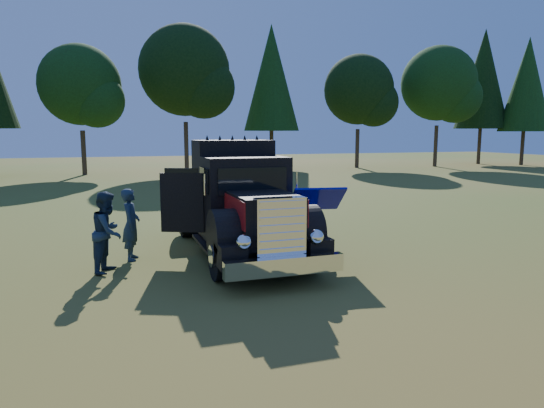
{
  "coord_description": "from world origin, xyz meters",
  "views": [
    {
      "loc": [
        -2.21,
        -10.8,
        3.18
      ],
      "look_at": [
        1.62,
        0.56,
        1.43
      ],
      "focal_mm": 32.0,
      "sensor_mm": 36.0,
      "label": 1
    }
  ],
  "objects_px": {
    "diamond_t_truck": "(241,207)",
    "spectator_near": "(131,224)",
    "hotrod_coupe": "(283,219)",
    "spectator_far": "(108,232)"
  },
  "relations": [
    {
      "from": "diamond_t_truck",
      "to": "spectator_near",
      "type": "bearing_deg",
      "value": 172.66
    },
    {
      "from": "hotrod_coupe",
      "to": "spectator_near",
      "type": "xyz_separation_m",
      "value": [
        -4.15,
        -0.21,
        0.14
      ]
    },
    {
      "from": "hotrod_coupe",
      "to": "diamond_t_truck",
      "type": "bearing_deg",
      "value": -157.82
    },
    {
      "from": "diamond_t_truck",
      "to": "spectator_far",
      "type": "relative_size",
      "value": 3.82
    },
    {
      "from": "diamond_t_truck",
      "to": "spectator_near",
      "type": "xyz_separation_m",
      "value": [
        -2.77,
        0.36,
        -0.37
      ]
    },
    {
      "from": "spectator_near",
      "to": "spectator_far",
      "type": "bearing_deg",
      "value": 159.72
    },
    {
      "from": "hotrod_coupe",
      "to": "spectator_near",
      "type": "bearing_deg",
      "value": -177.17
    },
    {
      "from": "hotrod_coupe",
      "to": "spectator_far",
      "type": "height_order",
      "value": "hotrod_coupe"
    },
    {
      "from": "spectator_near",
      "to": "spectator_far",
      "type": "xyz_separation_m",
      "value": [
        -0.55,
        -0.95,
        0.03
      ]
    },
    {
      "from": "diamond_t_truck",
      "to": "hotrod_coupe",
      "type": "bearing_deg",
      "value": 22.18
    }
  ]
}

